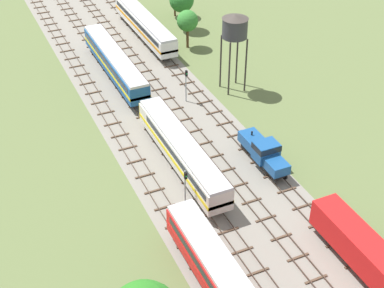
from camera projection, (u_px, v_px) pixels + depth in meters
ground_plane at (151, 101)px, 77.64m from camera, size 480.00×480.00×0.00m
ballast_bed at (151, 101)px, 77.64m from camera, size 17.37×176.00×0.01m
track_far_left at (102, 107)px, 76.03m from camera, size 2.40×126.00×0.29m
track_left at (133, 100)px, 77.55m from camera, size 2.40×126.00×0.29m
track_centre_left at (163, 94)px, 79.06m from camera, size 2.40×126.00×0.29m
track_centre at (191, 87)px, 80.58m from camera, size 2.40×126.00×0.29m
freight_boxcar_centre_nearest at (368, 254)px, 50.49m from camera, size 2.87×14.00×3.60m
shunter_loco_centre_mid at (264, 151)px, 64.40m from camera, size 2.74×8.46×3.10m
diesel_railcar_left_midfar at (182, 150)px, 63.54m from camera, size 2.96×20.50×3.80m
passenger_coach_left_far at (115, 61)px, 81.87m from camera, size 2.96×22.00×3.80m
passenger_coach_centre_farther at (144, 24)px, 93.35m from camera, size 2.96×22.00×3.80m
water_tower at (235, 28)px, 75.11m from camera, size 3.65×3.65×11.23m
signal_post_nearest at (185, 183)px, 58.12m from camera, size 0.28×0.47×4.52m
signal_post_near at (186, 81)px, 75.73m from camera, size 0.28×0.47×4.94m
lineside_tree_2 at (187, 21)px, 89.23m from camera, size 3.45×3.45×6.37m
lineside_tree_3 at (182, 0)px, 94.80m from camera, size 4.22×4.22×7.45m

